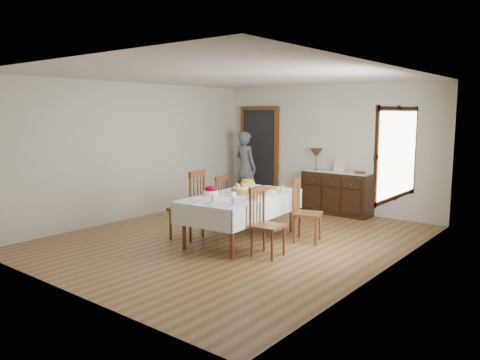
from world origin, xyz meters
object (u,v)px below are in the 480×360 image
Objects in this scene: person at (246,165)px; dining_table at (241,200)px; sideboard at (337,193)px; chair_left_far at (216,201)px; chair_right_near at (265,222)px; table_lamp at (316,154)px; chair_left_near at (190,204)px; chair_right_far at (304,210)px.

dining_table is at bearing 137.04° from person.
dining_table is 1.59× the size of sideboard.
chair_left_far is 0.95× the size of chair_right_near.
person is (-2.69, 3.00, 0.37)m from chair_right_near.
chair_right_near is 2.14× the size of table_lamp.
sideboard is at bearing 146.53° from chair_left_far.
chair_right_near reaches higher than dining_table.
chair_right_near is at bearing -35.26° from dining_table.
dining_table is at bearing -85.41° from table_lamp.
table_lamp is at bearing 157.16° from chair_left_far.
chair_left_near is 1.12× the size of chair_right_far.
chair_right_near is 3.44m from table_lamp.
dining_table is 0.96m from chair_left_far.
chair_left_near is at bearing -98.35° from table_lamp.
sideboard is 0.92m from table_lamp.
table_lamp reaches higher than dining_table.
dining_table is 1.30× the size of person.
chair_left_far is at bearing 152.11° from dining_table.
sideboard is at bearing 151.38° from chair_left_near.
table_lamp reaches higher than sideboard.
chair_left_near is at bearing 122.14° from person.
chair_left_near is 3.36m from sideboard.
table_lamp reaches higher than chair_left_near.
chair_right_far is 0.72× the size of sideboard.
person reaches higher than chair_left_near.
dining_table is 3.20m from person.
dining_table is at bearing -95.81° from sideboard.
dining_table is 2.77m from sideboard.
table_lamp is at bearing 159.92° from chair_left_near.
sideboard is (0.28, 2.75, -0.22)m from dining_table.
chair_right_far reaches higher than sideboard.
chair_right_far is 2.19× the size of table_lamp.
chair_left_far is 0.54× the size of person.
table_lamp is at bearing 89.14° from dining_table.
sideboard is 2.24m from person.
person is (-1.03, 2.19, 0.39)m from chair_left_far.
dining_table is 1.01m from chair_right_far.
chair_left_near reaches higher than chair_left_far.
chair_right_near is 0.98× the size of chair_right_far.
chair_left_near is at bearing 86.66° from chair_right_near.
table_lamp is at bearing 13.22° from chair_right_near.
table_lamp is at bearing -162.54° from person.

